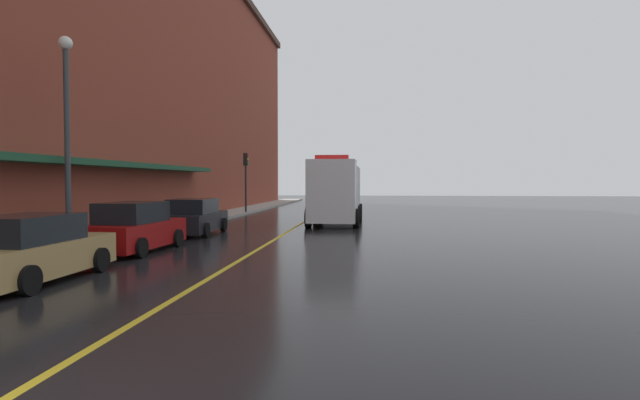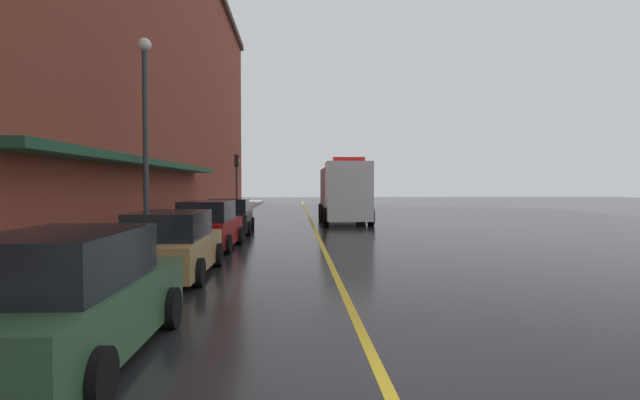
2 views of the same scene
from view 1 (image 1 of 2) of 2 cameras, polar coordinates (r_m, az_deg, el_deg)
name	(u,v)px [view 1 (image 1 of 2)]	position (r m, az deg, el deg)	size (l,w,h in m)	color
ground_plane	(304,222)	(29.16, -1.88, -2.56)	(112.00, 112.00, 0.00)	black
sidewalk_left	(200,220)	(30.62, -13.46, -2.25)	(2.40, 70.00, 0.15)	#9E9B93
lane_center_stripe	(304,222)	(29.16, -1.88, -2.55)	(0.16, 70.00, 0.01)	gold
brick_building_left	(64,60)	(33.79, -27.01, 13.95)	(14.19, 64.00, 18.86)	brown
parked_car_1	(31,250)	(13.72, -29.98, -4.97)	(2.04, 4.45, 1.60)	#A5844C
parked_car_2	(135,228)	(18.12, -20.26, -3.04)	(2.11, 4.41, 1.69)	maroon
parked_car_3	(194,217)	(23.30, -14.06, -1.93)	(2.17, 4.53, 1.61)	black
box_truck	(336,192)	(28.45, 1.87, 0.89)	(2.79, 7.96, 3.72)	silver
parking_meter_0	(122,217)	(20.19, -21.57, -1.78)	(0.14, 0.18, 1.33)	#4C4C51
parking_meter_1	(12,232)	(15.33, -31.59, -3.13)	(0.14, 0.18, 1.33)	#4C4C51
street_lamp_left	(67,119)	(18.52, -26.78, 8.16)	(0.44, 0.44, 6.94)	#33383D
traffic_light_near	(246,171)	(37.30, -8.41, 3.29)	(0.38, 0.36, 4.30)	#232326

